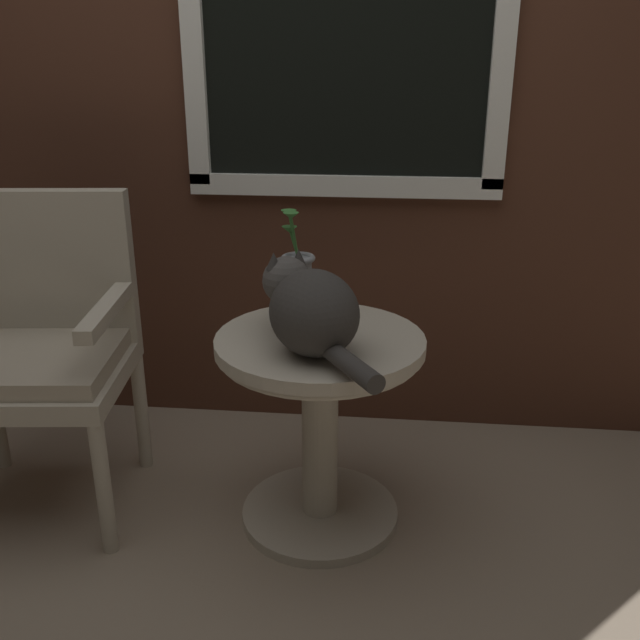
# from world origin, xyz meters

# --- Properties ---
(ground_plane) EXTENTS (6.00, 6.00, 0.00)m
(ground_plane) POSITION_xyz_m (0.00, 0.00, 0.00)
(ground_plane) COLOR gray
(back_wall) EXTENTS (4.00, 0.07, 2.60)m
(back_wall) POSITION_xyz_m (0.01, 0.74, 1.31)
(back_wall) COLOR #47281C
(back_wall) RESTS_ON ground_plane
(wicker_side_table) EXTENTS (0.58, 0.58, 0.59)m
(wicker_side_table) POSITION_xyz_m (0.26, 0.08, 0.40)
(wicker_side_table) COLOR #B2A893
(wicker_side_table) RESTS_ON ground_plane
(wicker_chair) EXTENTS (0.58, 0.54, 0.94)m
(wicker_chair) POSITION_xyz_m (-0.59, 0.13, 0.53)
(wicker_chair) COLOR #B2A893
(wicker_chair) RESTS_ON ground_plane
(cat) EXTENTS (0.35, 0.48, 0.23)m
(cat) POSITION_xyz_m (0.24, -0.01, 0.71)
(cat) COLOR #33302D
(cat) RESTS_ON wicker_side_table
(pewter_vase_with_ivy) EXTENTS (0.14, 0.14, 0.32)m
(pewter_vase_with_ivy) POSITION_xyz_m (0.18, 0.22, 0.69)
(pewter_vase_with_ivy) COLOR gray
(pewter_vase_with_ivy) RESTS_ON wicker_side_table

